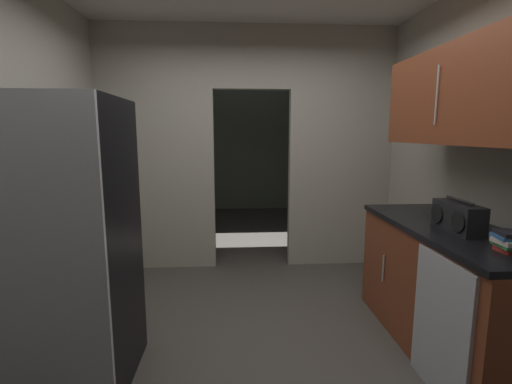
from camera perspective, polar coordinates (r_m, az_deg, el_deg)
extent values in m
plane|color=#47423D|center=(2.89, 0.52, -23.45)|extent=(20.00, 20.00, 0.00)
cube|color=#ADA899|center=(4.30, -15.15, 6.25)|extent=(1.28, 0.12, 2.72)
cube|color=#ADA899|center=(4.40, 12.87, 6.40)|extent=(1.18, 0.12, 2.72)
cube|color=#ADA899|center=(4.30, -0.68, 20.21)|extent=(0.87, 0.12, 0.69)
cube|color=gray|center=(7.54, -2.42, 7.68)|extent=(3.32, 0.10, 2.72)
cube|color=gray|center=(6.05, -17.59, 6.90)|extent=(0.10, 3.32, 2.72)
cube|color=gray|center=(6.15, 13.30, 7.11)|extent=(0.10, 3.32, 2.72)
cube|color=black|center=(2.54, -28.39, -7.37)|extent=(0.82, 0.72, 1.76)
cube|color=#B7BABC|center=(2.22, -32.39, -9.98)|extent=(0.82, 0.03, 1.76)
cube|color=brown|center=(3.04, 27.49, -13.54)|extent=(0.61, 1.64, 0.87)
cube|color=black|center=(2.90, 28.15, -5.17)|extent=(0.65, 1.64, 0.04)
cylinder|color=#B7BABC|center=(2.59, 25.62, -16.37)|extent=(0.01, 0.01, 0.22)
cylinder|color=#B7BABC|center=(3.18, 19.17, -11.14)|extent=(0.01, 0.01, 0.22)
cube|color=#B7BABC|center=(2.54, 26.71, -18.34)|extent=(0.02, 0.56, 0.85)
cube|color=brown|center=(2.84, 29.56, 12.92)|extent=(0.34, 1.48, 0.64)
cylinder|color=#B7BABC|center=(2.74, 26.29, 13.33)|extent=(0.01, 0.01, 0.38)
cube|color=black|center=(2.78, 28.92, -3.42)|extent=(0.14, 0.40, 0.19)
cylinder|color=#262626|center=(2.76, 29.11, -1.10)|extent=(0.02, 0.28, 0.02)
cylinder|color=black|center=(2.64, 28.91, -4.03)|extent=(0.01, 0.13, 0.13)
cylinder|color=black|center=(2.84, 26.32, -2.98)|extent=(0.01, 0.13, 0.13)
cube|color=red|center=(2.46, 34.67, -7.36)|extent=(0.11, 0.12, 0.03)
cube|color=#388C47|center=(2.45, 34.48, -6.86)|extent=(0.12, 0.16, 0.02)
cube|color=beige|center=(2.44, 34.61, -6.39)|extent=(0.12, 0.14, 0.03)
cube|color=#2D609E|center=(2.45, 34.56, -5.80)|extent=(0.14, 0.16, 0.02)
cube|color=black|center=(2.44, 34.71, -5.33)|extent=(0.13, 0.16, 0.02)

